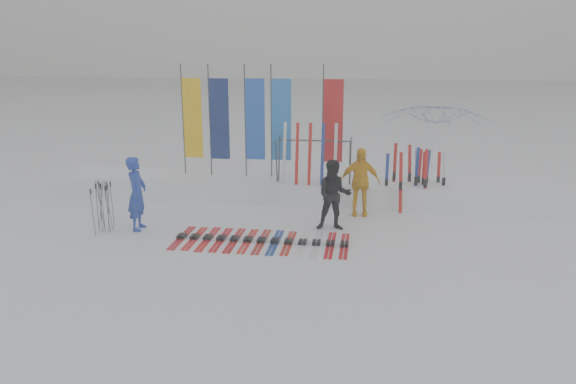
% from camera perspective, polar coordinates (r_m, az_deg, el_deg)
% --- Properties ---
extents(ground, '(120.00, 120.00, 0.00)m').
position_cam_1_polar(ground, '(11.90, -2.06, -6.60)').
color(ground, white).
rests_on(ground, ground).
extents(snow_bank, '(14.00, 1.60, 0.60)m').
position_cam_1_polar(snow_bank, '(16.14, 0.81, 0.34)').
color(snow_bank, white).
rests_on(snow_bank, ground).
extents(person_blue, '(0.47, 0.68, 1.78)m').
position_cam_1_polar(person_blue, '(13.82, -15.10, -0.16)').
color(person_blue, '#1B359D').
rests_on(person_blue, ground).
extents(person_black, '(0.89, 0.73, 1.71)m').
position_cam_1_polar(person_black, '(13.38, 4.70, -0.34)').
color(person_black, black).
rests_on(person_black, ground).
extents(person_yellow, '(1.08, 0.53, 1.78)m').
position_cam_1_polar(person_yellow, '(14.60, 7.30, 1.04)').
color(person_yellow, '#F0AB0F').
rests_on(person_yellow, ground).
extents(tent_canopy, '(3.95, 3.98, 2.77)m').
position_cam_1_polar(tent_canopy, '(16.70, 14.48, 4.19)').
color(tent_canopy, white).
rests_on(tent_canopy, ground).
extents(ski_row, '(3.92, 1.70, 0.07)m').
position_cam_1_polar(ski_row, '(12.75, -2.67, -4.94)').
color(ski_row, '#B10E17').
rests_on(ski_row, ground).
extents(pole_cluster, '(0.43, 0.85, 1.24)m').
position_cam_1_polar(pole_cluster, '(13.99, -18.27, -1.47)').
color(pole_cluster, '#595B60').
rests_on(pole_cluster, ground).
extents(feather_flags, '(4.64, 0.13, 3.20)m').
position_cam_1_polar(feather_flags, '(16.08, -3.41, 7.33)').
color(feather_flags, '#383A3F').
rests_on(feather_flags, ground).
extents(ski_rack, '(2.04, 0.80, 1.23)m').
position_cam_1_polar(ski_rack, '(15.45, 2.64, 3.79)').
color(ski_rack, '#383A3F').
rests_on(ski_rack, ground).
extents(upright_skis, '(1.63, 1.14, 1.69)m').
position_cam_1_polar(upright_skis, '(15.71, 12.92, 1.41)').
color(upright_skis, red).
rests_on(upright_skis, ground).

